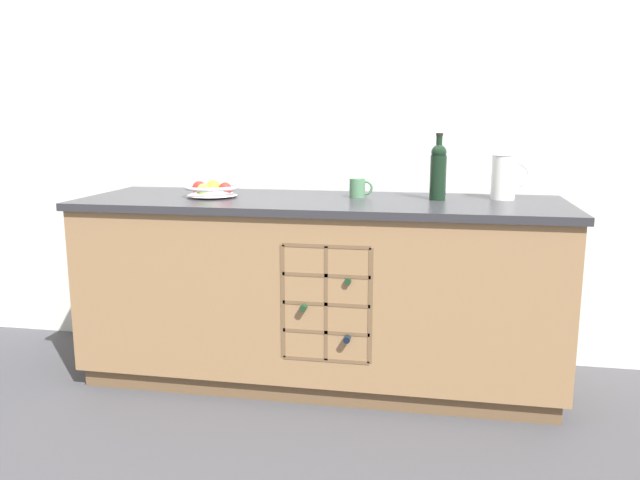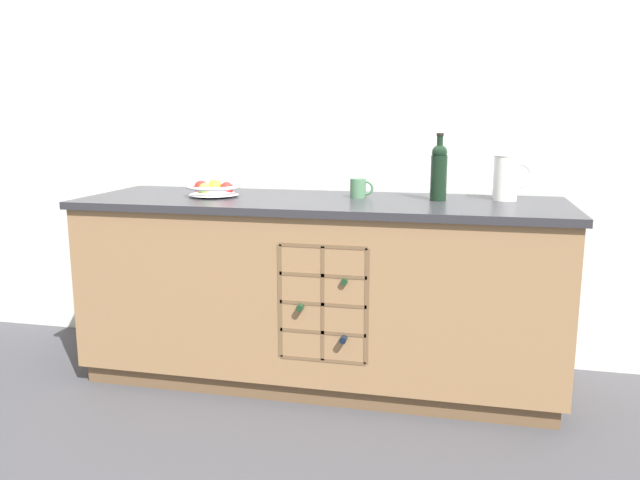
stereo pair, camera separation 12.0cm
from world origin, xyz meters
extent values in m
plane|color=#424247|center=(0.00, 0.00, 0.00)|extent=(14.00, 14.00, 0.00)
cube|color=silver|center=(0.00, 0.41, 1.27)|extent=(4.66, 0.06, 2.55)
cube|color=brown|center=(0.00, 0.00, 0.04)|extent=(2.20, 0.63, 0.09)
cube|color=#99724C|center=(0.00, 0.00, 0.48)|extent=(2.26, 0.69, 0.77)
cube|color=#2D2D33|center=(0.00, 0.00, 0.88)|extent=(2.30, 0.73, 0.03)
cube|color=brown|center=(0.09, -0.24, 0.49)|extent=(0.38, 0.01, 0.51)
cube|color=brown|center=(-0.10, -0.30, 0.49)|extent=(0.02, 0.10, 0.51)
cube|color=brown|center=(0.28, -0.30, 0.49)|extent=(0.02, 0.10, 0.51)
cube|color=brown|center=(0.09, -0.30, 0.23)|extent=(0.38, 0.10, 0.02)
cube|color=brown|center=(0.09, -0.30, 0.36)|extent=(0.38, 0.10, 0.02)
cube|color=brown|center=(0.09, -0.30, 0.49)|extent=(0.38, 0.10, 0.02)
cube|color=brown|center=(0.09, -0.30, 0.61)|extent=(0.38, 0.10, 0.02)
cube|color=brown|center=(0.09, -0.30, 0.74)|extent=(0.38, 0.10, 0.02)
cube|color=brown|center=(0.09, -0.30, 0.49)|extent=(0.02, 0.10, 0.51)
cylinder|color=black|center=(0.19, -0.21, 0.34)|extent=(0.08, 0.19, 0.08)
cylinder|color=black|center=(0.19, -0.34, 0.34)|extent=(0.03, 0.08, 0.03)
cylinder|color=#19381E|center=(-0.01, -0.20, 0.47)|extent=(0.08, 0.19, 0.08)
cylinder|color=#19381E|center=(-0.01, -0.34, 0.47)|extent=(0.03, 0.08, 0.03)
cylinder|color=#19381E|center=(0.19, -0.17, 0.60)|extent=(0.07, 0.20, 0.07)
cylinder|color=#19381E|center=(0.19, -0.32, 0.60)|extent=(0.03, 0.09, 0.03)
cylinder|color=silver|center=(-0.53, -0.02, 0.90)|extent=(0.12, 0.12, 0.01)
cone|color=silver|center=(-0.53, -0.02, 0.93)|extent=(0.25, 0.25, 0.05)
torus|color=silver|center=(-0.53, -0.02, 0.95)|extent=(0.27, 0.27, 0.02)
sphere|color=#7FA838|center=(-0.56, -0.07, 0.94)|extent=(0.06, 0.06, 0.06)
sphere|color=gold|center=(-0.53, 0.00, 0.94)|extent=(0.08, 0.08, 0.08)
sphere|color=red|center=(-0.47, -0.01, 0.94)|extent=(0.07, 0.07, 0.07)
sphere|color=red|center=(-0.60, -0.02, 0.94)|extent=(0.07, 0.07, 0.07)
cylinder|color=white|center=(0.85, 0.16, 1.00)|extent=(0.11, 0.11, 0.21)
torus|color=white|center=(0.85, 0.16, 1.11)|extent=(0.12, 0.12, 0.01)
torus|color=white|center=(0.91, 0.16, 1.01)|extent=(0.12, 0.01, 0.12)
cylinder|color=#4C7A56|center=(0.17, 0.10, 0.94)|extent=(0.08, 0.08, 0.09)
torus|color=#4C7A56|center=(0.21, 0.10, 0.95)|extent=(0.07, 0.01, 0.07)
cylinder|color=black|center=(0.55, 0.08, 1.00)|extent=(0.08, 0.08, 0.21)
sphere|color=black|center=(0.55, 0.08, 1.12)|extent=(0.07, 0.07, 0.07)
cylinder|color=black|center=(0.55, 0.08, 1.15)|extent=(0.03, 0.03, 0.09)
cylinder|color=black|center=(0.55, 0.08, 1.20)|extent=(0.03, 0.03, 0.01)
camera|label=1|loc=(0.54, -2.90, 1.27)|focal=35.00mm
camera|label=2|loc=(0.66, -2.87, 1.27)|focal=35.00mm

